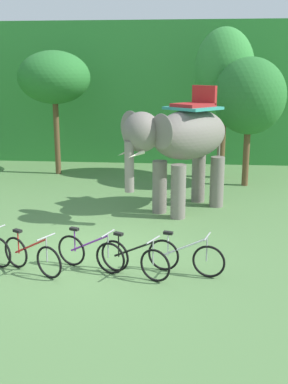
# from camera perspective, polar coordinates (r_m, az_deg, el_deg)

# --- Properties ---
(ground_plane) EXTENTS (80.00, 80.00, 0.00)m
(ground_plane) POSITION_cam_1_polar(r_m,az_deg,el_deg) (11.37, -6.36, -7.49)
(ground_plane) COLOR #567F47
(foliage_hedge) EXTENTS (36.00, 6.00, 6.33)m
(foliage_hedge) POSITION_cam_1_polar(r_m,az_deg,el_deg) (24.68, 0.18, 12.09)
(foliage_hedge) COLOR #338438
(foliage_hedge) RESTS_ON ground
(tree_center_left) EXTENTS (2.88, 2.88, 4.98)m
(tree_center_left) POSITION_cam_1_polar(r_m,az_deg,el_deg) (19.73, -10.79, 13.37)
(tree_center_left) COLOR brown
(tree_center_left) RESTS_ON ground
(tree_right) EXTENTS (2.30, 2.30, 5.81)m
(tree_right) POSITION_cam_1_polar(r_m,az_deg,el_deg) (18.93, 9.66, 14.14)
(tree_right) COLOR brown
(tree_right) RESTS_ON ground
(tree_far_right) EXTENTS (2.61, 2.61, 4.69)m
(tree_far_right) POSITION_cam_1_polar(r_m,az_deg,el_deg) (17.77, 12.60, 11.18)
(tree_far_right) COLOR brown
(tree_far_right) RESTS_ON ground
(elephant) EXTENTS (3.55, 3.79, 3.78)m
(elephant) POSITION_cam_1_polar(r_m,az_deg,el_deg) (14.17, 4.66, 6.23)
(elephant) COLOR slate
(elephant) RESTS_ON ground
(bike_red) EXTENTS (1.53, 0.87, 0.92)m
(bike_red) POSITION_cam_1_polar(r_m,az_deg,el_deg) (10.48, -13.38, -7.50)
(bike_red) COLOR black
(bike_red) RESTS_ON ground
(bike_purple) EXTENTS (1.61, 0.74, 0.92)m
(bike_purple) POSITION_cam_1_polar(r_m,az_deg,el_deg) (10.42, -6.50, -7.31)
(bike_purple) COLOR black
(bike_purple) RESTS_ON ground
(bike_black) EXTENTS (1.56, 0.83, 0.92)m
(bike_black) POSITION_cam_1_polar(r_m,az_deg,el_deg) (10.04, -1.18, -8.09)
(bike_black) COLOR black
(bike_black) RESTS_ON ground
(bike_white) EXTENTS (1.66, 0.63, 0.92)m
(bike_white) POSITION_cam_1_polar(r_m,az_deg,el_deg) (10.19, 5.03, -7.79)
(bike_white) COLOR black
(bike_white) RESTS_ON ground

